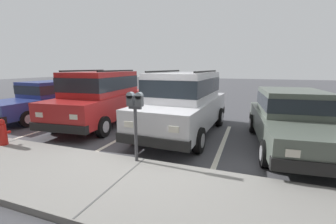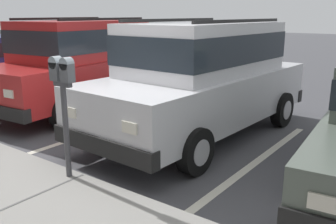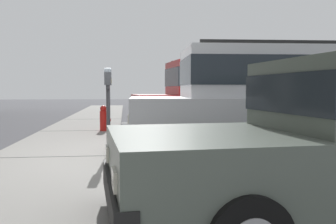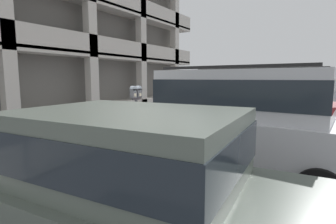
# 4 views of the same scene
# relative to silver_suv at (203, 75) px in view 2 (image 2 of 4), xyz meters

# --- Properties ---
(ground_plane) EXTENTS (80.00, 80.00, 0.10)m
(ground_plane) POSITION_rel_silver_suv_xyz_m (0.16, 2.40, -1.14)
(ground_plane) COLOR #4C4C51
(sidewalk) EXTENTS (40.00, 2.20, 0.12)m
(sidewalk) POSITION_rel_silver_suv_xyz_m (0.16, 3.70, -1.03)
(sidewalk) COLOR gray
(sidewalk) RESTS_ON ground_plane
(parking_stall_lines) EXTENTS (12.11, 4.80, 0.01)m
(parking_stall_lines) POSITION_rel_silver_suv_xyz_m (1.66, 1.00, -1.08)
(parking_stall_lines) COLOR silver
(parking_stall_lines) RESTS_ON ground_plane
(silver_suv) EXTENTS (2.16, 4.86, 2.03)m
(silver_suv) POSITION_rel_silver_suv_xyz_m (0.00, 0.00, 0.00)
(silver_suv) COLOR silver
(silver_suv) RESTS_ON ground_plane
(dark_hatchback) EXTENTS (2.31, 4.93, 2.03)m
(dark_hatchback) POSITION_rel_silver_suv_xyz_m (3.27, -0.14, 0.00)
(dark_hatchback) COLOR red
(dark_hatchback) RESTS_ON ground_plane
(blue_coupe) EXTENTS (1.99, 4.56, 1.54)m
(blue_coupe) POSITION_rel_silver_suv_xyz_m (6.29, -0.30, -0.27)
(blue_coupe) COLOR navy
(blue_coupe) RESTS_ON ground_plane
(parking_meter_near) EXTENTS (0.35, 0.12, 1.51)m
(parking_meter_near) POSITION_rel_silver_suv_xyz_m (0.27, 2.75, 0.16)
(parking_meter_near) COLOR #47474C
(parking_meter_near) RESTS_ON sidewalk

